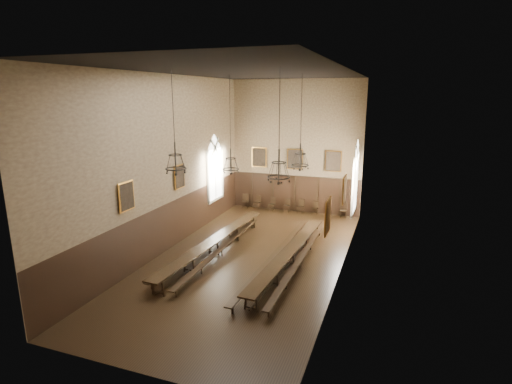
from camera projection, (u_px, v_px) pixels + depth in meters
The scene contains 33 objects.
floor at pixel (249, 259), 19.98m from camera, with size 9.00×18.00×0.02m, color black.
ceiling at pixel (249, 71), 17.83m from camera, with size 9.00×18.00×0.02m, color black.
wall_back at pixel (296, 147), 27.14m from camera, with size 9.00×0.02×9.00m, color #8E7B57.
wall_front at pixel (130, 229), 10.67m from camera, with size 9.00×0.02×9.00m, color #8E7B57.
wall_left at pixel (167, 165), 20.38m from camera, with size 0.02×18.00×9.00m, color #8E7B57.
wall_right at pixel (345, 177), 17.42m from camera, with size 0.02×18.00×9.00m, color #8E7B57.
wainscot_panelling at pixel (249, 235), 19.68m from camera, with size 9.00×18.00×2.50m, color black, non-canonical shape.
table_left at pixel (214, 247), 20.43m from camera, with size 1.32×10.44×0.81m.
table_right at pixel (289, 258), 19.11m from camera, with size 1.28×10.03×0.78m.
bench_left_outer at pixel (204, 247), 20.79m from camera, with size 0.67×9.67×0.43m.
bench_left_inner at pixel (222, 250), 20.28m from camera, with size 0.36×9.83×0.44m.
bench_right_inner at pixel (275, 257), 19.36m from camera, with size 0.65×10.71×0.48m.
bench_right_outer at pixel (300, 261), 18.93m from camera, with size 0.40×10.16×0.46m.
chair_0 at pixel (245, 204), 28.85m from camera, with size 0.52×0.52×1.01m.
chair_1 at pixel (258, 205), 28.59m from camera, with size 0.53×0.53×0.97m.
chair_2 at pixel (272, 207), 28.18m from camera, with size 0.52×0.52×0.95m.
chair_3 at pixel (287, 208), 27.92m from camera, with size 0.42×0.42×0.92m.
chair_4 at pixel (301, 209), 27.58m from camera, with size 0.48×0.48×0.96m.
chair_5 at pixel (315, 211), 27.26m from camera, with size 0.40×0.40×0.90m.
chair_7 at pixel (343, 213), 26.62m from camera, with size 0.50×0.50×0.97m.
chandelier_back_left at pixel (231, 163), 21.94m from camera, with size 0.93×0.93×5.18m.
chandelier_back_right at pixel (300, 160), 20.72m from camera, with size 0.93×0.93×4.75m.
chandelier_front_left at pixel (176, 162), 17.04m from camera, with size 0.92×0.92×4.26m.
chandelier_front_right at pixel (279, 170), 15.44m from camera, with size 0.89×0.89×4.28m.
portrait_back_0 at pixel (259, 157), 28.06m from camera, with size 1.10×0.12×1.40m.
portrait_back_1 at pixel (295, 159), 27.21m from camera, with size 1.10×0.12×1.40m.
portrait_back_2 at pixel (333, 161), 26.36m from camera, with size 1.10×0.12×1.40m.
portrait_left_0 at pixel (180, 177), 21.44m from camera, with size 0.12×1.00×1.30m.
portrait_left_1 at pixel (126, 196), 17.33m from camera, with size 0.12×1.00×1.30m.
portrait_right_0 at pixel (345, 189), 18.57m from camera, with size 0.12×1.00×1.30m.
portrait_right_1 at pixel (328, 217), 14.46m from camera, with size 0.12×1.00×1.30m.
window_right at pixel (356, 177), 22.74m from camera, with size 0.20×2.20×4.60m, color white, non-canonical shape.
window_left at pixel (215, 168), 25.65m from camera, with size 0.20×2.20×4.60m, color white, non-canonical shape.
Camera 1 is at (6.59, -17.40, 8.02)m, focal length 28.00 mm.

